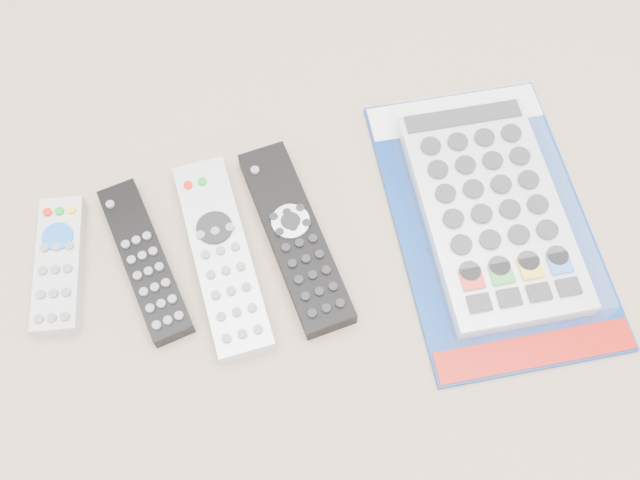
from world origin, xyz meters
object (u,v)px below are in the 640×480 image
object	(u,v)px
remote_silver_dvd	(222,256)
remote_large_black	(295,236)
jumbo_remote_packaged	(492,209)
remote_small_grey	(59,265)
remote_slim_black	(145,261)

from	to	relation	value
remote_silver_dvd	remote_large_black	xyz separation A→B (m)	(0.08, 0.00, -0.00)
remote_large_black	jumbo_remote_packaged	size ratio (longest dim) A/B	0.63
remote_large_black	jumbo_remote_packaged	world-z (taller)	jumbo_remote_packaged
remote_large_black	jumbo_remote_packaged	xyz separation A→B (m)	(0.20, -0.03, 0.01)
remote_small_grey	remote_silver_dvd	xyz separation A→B (m)	(0.16, -0.04, 0.00)
remote_small_grey	remote_silver_dvd	distance (m)	0.16
jumbo_remote_packaged	remote_slim_black	bearing A→B (deg)	178.00
remote_large_black	jumbo_remote_packaged	bearing A→B (deg)	-13.04
remote_slim_black	remote_silver_dvd	bearing A→B (deg)	-22.02
remote_slim_black	jumbo_remote_packaged	distance (m)	0.35
remote_silver_dvd	remote_slim_black	bearing A→B (deg)	166.34
remote_silver_dvd	remote_small_grey	bearing A→B (deg)	166.52
remote_silver_dvd	jumbo_remote_packaged	world-z (taller)	jumbo_remote_packaged
remote_large_black	remote_small_grey	bearing A→B (deg)	166.79
remote_small_grey	remote_large_black	bearing A→B (deg)	1.88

